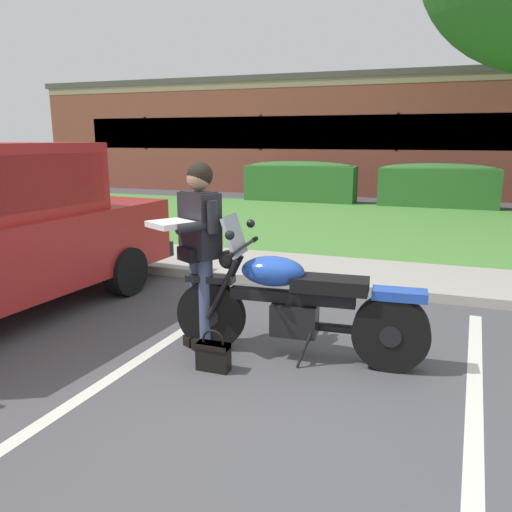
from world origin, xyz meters
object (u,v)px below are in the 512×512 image
Objects in this scene: motorcycle at (306,306)px; hedge_left at (300,181)px; rider_person at (198,241)px; brick_building at (406,136)px; hedge_center_left at (438,185)px; handbag at (213,354)px.

hedge_left is at bearing 105.25° from motorcycle.
rider_person is 0.06× the size of brick_building.
brick_building is (0.60, 17.03, 1.00)m from rider_person.
hedge_left is 1.05× the size of hedge_center_left.
hedge_center_left is at bearing 0.00° from hedge_left.
motorcycle reaches higher than hedge_left.
hedge_center_left is 0.12× the size of brick_building.
hedge_left is at bearing 101.44° from handbag.
hedge_center_left is at bearing -77.61° from brick_building.
motorcycle reaches higher than handbag.
handbag is (-0.67, -0.49, -0.34)m from motorcycle.
motorcycle is at bearing -74.75° from hedge_left.
motorcycle is 6.23× the size of handbag.
handbag is 0.11× the size of hedge_left.
hedge_left is 6.74m from brick_building.
hedge_center_left is (0.94, 10.90, 0.16)m from motorcycle.
motorcycle is 11.30m from hedge_left.
motorcycle is at bearing 3.37° from rider_person.
motorcycle is 0.08× the size of brick_building.
rider_person is (-0.99, -0.06, 0.52)m from motorcycle.
brick_building reaches higher than hedge_center_left.
rider_person is at bearing 127.30° from handbag.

